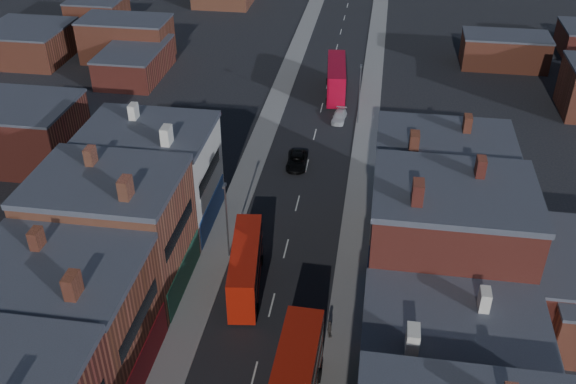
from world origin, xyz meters
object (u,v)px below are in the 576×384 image
(bus_0, at_px, (246,266))
(ped_3, at_px, (329,329))
(bus_2, at_px, (336,78))
(car_2, at_px, (297,161))
(car_3, at_px, (339,117))

(bus_0, xyz_separation_m, ped_3, (7.94, -5.04, -1.43))
(bus_2, distance_m, car_2, 21.05)
(bus_2, xyz_separation_m, ped_3, (3.80, -47.72, -1.60))
(bus_0, bearing_deg, car_2, 78.88)
(bus_2, bearing_deg, bus_0, -100.73)
(car_3, bearing_deg, bus_2, 102.94)
(bus_2, height_order, ped_3, bus_2)
(bus_0, distance_m, bus_2, 42.88)
(bus_2, relative_size, car_2, 2.26)
(bus_0, height_order, car_2, bus_0)
(bus_0, height_order, ped_3, bus_0)
(bus_0, relative_size, bus_2, 0.94)
(ped_3, bearing_deg, car_2, -2.15)
(bus_2, xyz_separation_m, car_3, (1.22, -8.21, -1.96))
(car_3, bearing_deg, car_2, -102.80)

